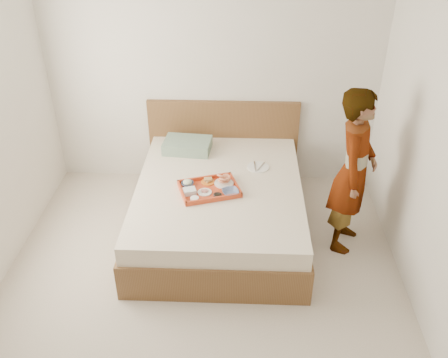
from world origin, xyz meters
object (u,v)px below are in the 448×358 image
object	(u,v)px
bed	(219,207)
dinner_plate	(258,167)
person	(353,172)
tray	(209,189)

from	to	relation	value
bed	dinner_plate	bearing A→B (deg)	40.10
bed	dinner_plate	world-z (taller)	dinner_plate
dinner_plate	person	xyz separation A→B (m)	(0.82, -0.46, 0.25)
dinner_plate	person	size ratio (longest dim) A/B	0.14
bed	tray	distance (m)	0.32
bed	tray	size ratio (longest dim) A/B	3.79
bed	dinner_plate	distance (m)	0.56
tray	dinner_plate	xyz separation A→B (m)	(0.46, 0.43, -0.02)
bed	dinner_plate	size ratio (longest dim) A/B	9.22
dinner_plate	bed	bearing A→B (deg)	-139.90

